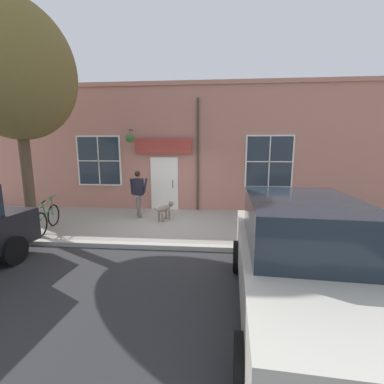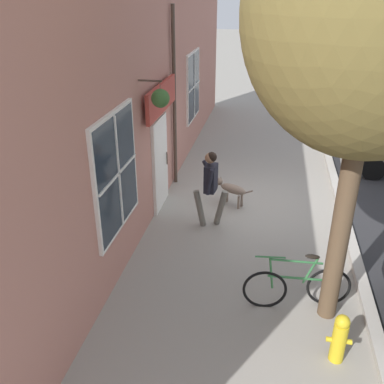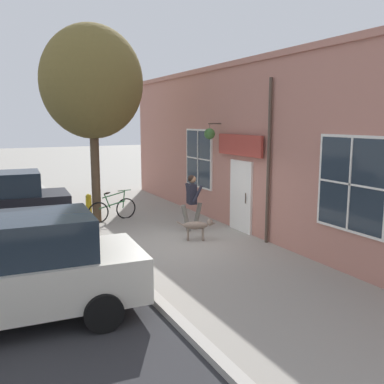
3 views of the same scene
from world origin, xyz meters
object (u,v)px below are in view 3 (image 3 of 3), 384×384
object	(u,v)px
dog_on_leash	(198,226)
parked_car_mid_block	(12,271)
pedestrian_walking	(192,197)
leaning_bicycle	(113,209)
street_tree_by_curb	(91,86)
fire_hydrant	(89,204)

from	to	relation	value
dog_on_leash	parked_car_mid_block	bearing A→B (deg)	31.14
pedestrian_walking	leaning_bicycle	distance (m)	2.97
dog_on_leash	street_tree_by_curb	distance (m)	5.58
pedestrian_walking	dog_on_leash	world-z (taller)	pedestrian_walking
street_tree_by_curb	dog_on_leash	bearing A→B (deg)	118.90
dog_on_leash	parked_car_mid_block	size ratio (longest dim) A/B	0.22
pedestrian_walking	street_tree_by_curb	world-z (taller)	street_tree_by_curb
parked_car_mid_block	pedestrian_walking	bearing A→B (deg)	-142.74
street_tree_by_curb	pedestrian_walking	bearing A→B (deg)	132.70
parked_car_mid_block	leaning_bicycle	bearing A→B (deg)	-118.98
pedestrian_walking	dog_on_leash	size ratio (longest dim) A/B	1.69
dog_on_leash	fire_hydrant	world-z (taller)	fire_hydrant
fire_hydrant	leaning_bicycle	bearing A→B (deg)	116.89
pedestrian_walking	leaning_bicycle	world-z (taller)	pedestrian_walking
street_tree_by_curb	leaning_bicycle	bearing A→B (deg)	165.11
fire_hydrant	pedestrian_walking	bearing A→B (deg)	124.10
pedestrian_walking	parked_car_mid_block	distance (m)	6.58
dog_on_leash	fire_hydrant	xyz separation A→B (m)	(1.93, -4.39, -0.01)
dog_on_leash	leaning_bicycle	distance (m)	3.63
street_tree_by_curb	parked_car_mid_block	bearing A→B (deg)	65.23
fire_hydrant	parked_car_mid_block	bearing A→B (deg)	68.06
dog_on_leash	street_tree_by_curb	size ratio (longest dim) A/B	0.16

